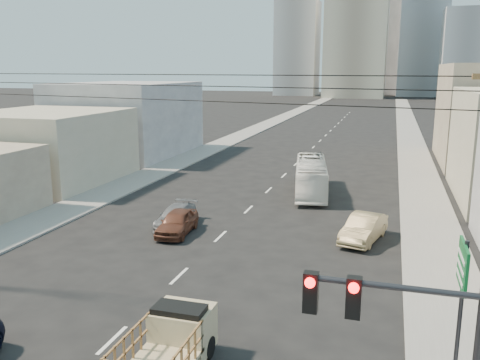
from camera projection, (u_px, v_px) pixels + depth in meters
The scene contains 17 objects.
sidewalk_left at pixel (261, 127), 85.03m from camera, with size 3.50×180.00×0.12m, color gray.
sidewalk_right at pixel (409, 131), 78.47m from camera, with size 3.50×180.00×0.12m, color gray.
lane_dashes at pixel (317, 144), 65.84m from camera, with size 0.15×104.00×0.01m.
flatbed_pickup at pixel (169, 342), 15.87m from camera, with size 1.95×4.41×1.90m.
city_bus at pixel (311, 176), 39.30m from camera, with size 2.25×9.61×2.68m, color silver.
sedan_brown at pixel (177, 222), 29.68m from camera, with size 1.66×4.12×1.40m, color #5A2E1F.
sedan_tan at pixel (364, 228), 28.41m from camera, with size 1.57×4.51×1.48m, color #988359.
sedan_grey at pixel (176, 216), 31.14m from camera, with size 1.74×4.27×1.24m, color slate.
green_sign at pixel (462, 285), 13.71m from camera, with size 0.18×1.60×5.00m.
overhead_wires at pixel (88, 85), 15.71m from camera, with size 23.01×5.02×0.72m.
bldg_left_mid at pixel (47, 146), 43.35m from camera, with size 11.00×12.00×6.00m, color #A9A188.
bldg_left_far at pixel (128, 119), 57.32m from camera, with size 12.00×16.00×8.00m, color gray.
high_rise_tower at pixel (358, 7), 170.12m from camera, with size 20.00×20.00×60.00m, color gray.
midrise_ne at pixel (423, 39), 180.16m from camera, with size 16.00×16.00×40.00m, color gray.
midrise_nw at pixel (297, 49), 188.39m from camera, with size 15.00×15.00×34.00m, color gray.
midrise_back at pixel (388, 36), 197.13m from camera, with size 18.00×18.00×44.00m, color gray.
midrise_east at pixel (465, 55), 159.36m from camera, with size 14.00×14.00×28.00m, color gray.
Camera 1 is at (9.07, -12.47, 9.44)m, focal length 38.00 mm.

